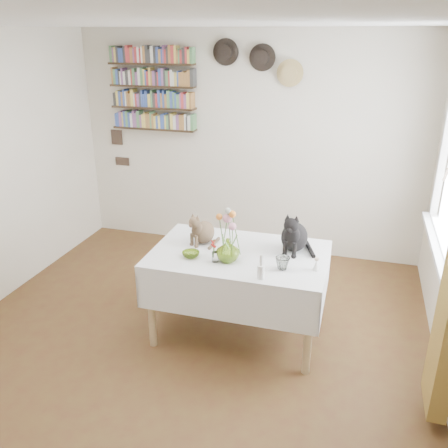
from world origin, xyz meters
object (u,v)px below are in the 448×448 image
(tabby_cat, at_px, (204,227))
(bookshelf_unit, at_px, (153,89))
(dining_table, at_px, (239,273))
(black_cat, at_px, (295,230))
(flower_vase, at_px, (228,250))

(tabby_cat, height_order, bookshelf_unit, bookshelf_unit)
(dining_table, xyz_separation_m, bookshelf_unit, (-1.48, 1.71, 1.26))
(black_cat, distance_m, flower_vase, 0.59)
(bookshelf_unit, bearing_deg, tabby_cat, -54.44)
(dining_table, bearing_deg, tabby_cat, 160.17)
(dining_table, bearing_deg, flower_vase, -105.67)
(dining_table, height_order, bookshelf_unit, bookshelf_unit)
(flower_vase, bearing_deg, bookshelf_unit, 127.23)
(dining_table, relative_size, black_cat, 4.00)
(tabby_cat, distance_m, bookshelf_unit, 2.16)
(flower_vase, relative_size, bookshelf_unit, 0.19)
(dining_table, distance_m, tabby_cat, 0.49)
(black_cat, distance_m, bookshelf_unit, 2.59)
(tabby_cat, xyz_separation_m, flower_vase, (0.30, -0.30, -0.05))
(tabby_cat, bearing_deg, flower_vase, -15.92)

